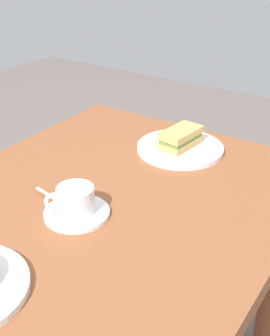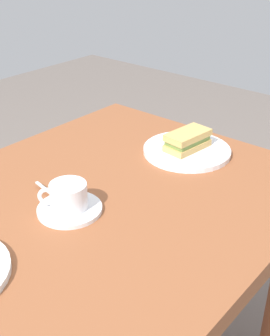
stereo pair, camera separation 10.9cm
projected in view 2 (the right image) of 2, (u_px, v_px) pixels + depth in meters
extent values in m
cube|color=brown|center=(80.00, 219.00, 0.99)|extent=(1.11, 0.80, 0.05)
cylinder|color=brown|center=(119.00, 210.00, 1.67)|extent=(0.07, 0.07, 0.67)
cylinder|color=white|center=(187.00, 151.00, 1.23)|extent=(0.24, 0.24, 0.01)
cube|color=tan|center=(187.00, 145.00, 1.22)|extent=(0.13, 0.08, 0.02)
cube|color=olive|center=(188.00, 140.00, 1.22)|extent=(0.12, 0.08, 0.01)
cube|color=tan|center=(188.00, 135.00, 1.21)|extent=(0.13, 0.08, 0.02)
cylinder|color=white|center=(70.00, 209.00, 0.98)|extent=(0.14, 0.14, 0.01)
cylinder|color=white|center=(69.00, 196.00, 0.96)|extent=(0.08, 0.08, 0.06)
cylinder|color=#B27F51|center=(68.00, 186.00, 0.95)|extent=(0.07, 0.07, 0.01)
torus|color=white|center=(47.00, 196.00, 0.96)|extent=(0.03, 0.04, 0.04)
cube|color=silver|center=(46.00, 188.00, 1.05)|extent=(0.02, 0.08, 0.00)
ellipsoid|color=silver|center=(56.00, 196.00, 1.01)|extent=(0.02, 0.03, 0.01)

